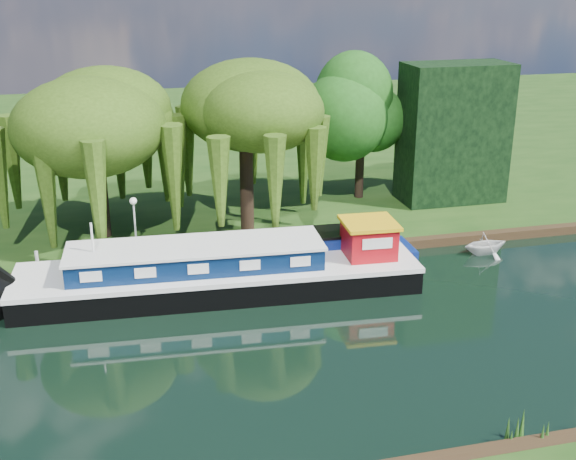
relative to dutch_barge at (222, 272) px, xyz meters
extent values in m
plane|color=black|center=(-3.99, -5.30, -0.92)|extent=(120.00, 120.00, 0.00)
cube|color=#16360E|center=(-3.99, 28.70, -0.69)|extent=(120.00, 52.00, 0.45)
cube|color=black|center=(-0.15, 0.01, -0.48)|extent=(17.64, 4.86, 1.16)
cube|color=silver|center=(-0.15, 0.01, 0.20)|extent=(17.75, 4.94, 0.21)
cube|color=#071C3F|center=(-1.12, 0.06, 0.77)|extent=(10.96, 3.40, 0.92)
cube|color=silver|center=(-1.12, 0.06, 1.29)|extent=(11.17, 3.61, 0.12)
cube|color=#A00B12|center=(6.63, -0.38, 1.04)|extent=(2.25, 2.25, 1.45)
cube|color=gold|center=(6.63, -0.38, 1.85)|extent=(2.51, 2.51, 0.16)
cylinder|color=silver|center=(-5.38, 0.31, 1.48)|extent=(0.10, 0.10, 2.33)
cube|color=navy|center=(2.49, 1.45, -0.54)|extent=(13.85, 2.64, 1.03)
cube|color=navy|center=(2.49, 1.45, 0.41)|extent=(9.70, 1.97, 0.86)
cube|color=black|center=(2.49, 1.45, 0.90)|extent=(9.81, 2.08, 0.11)
cube|color=silver|center=(-1.15, 0.65, 0.45)|extent=(0.69, 0.07, 0.37)
cube|color=silver|center=(1.26, 0.59, 0.45)|extent=(0.69, 0.07, 0.37)
cube|color=silver|center=(3.68, 0.53, 0.45)|extent=(0.69, 0.07, 0.37)
cube|color=silver|center=(6.09, 0.47, 0.45)|extent=(0.69, 0.07, 0.37)
imported|color=silver|center=(13.43, 1.22, -0.92)|extent=(2.52, 2.22, 1.24)
cylinder|color=black|center=(-5.02, 7.19, 1.92)|extent=(0.62, 0.62, 4.78)
ellipsoid|color=#29450E|center=(-5.02, 7.19, 5.38)|extent=(6.68, 6.68, 4.31)
cylinder|color=black|center=(2.33, 6.35, 1.90)|extent=(0.67, 0.67, 4.73)
ellipsoid|color=#29450E|center=(2.33, 6.35, 5.31)|extent=(6.46, 6.46, 4.17)
cylinder|color=black|center=(9.94, 10.39, 2.36)|extent=(0.53, 0.53, 5.66)
ellipsoid|color=#184511|center=(9.94, 10.39, 4.68)|extent=(4.53, 4.53, 4.53)
cube|color=black|center=(15.01, 8.70, 3.53)|extent=(6.00, 3.00, 8.00)
cylinder|color=silver|center=(-3.49, 5.20, 0.63)|extent=(0.10, 0.10, 2.20)
sphere|color=white|center=(-3.49, 5.20, 1.91)|extent=(0.36, 0.36, 0.36)
cylinder|color=silver|center=(-7.99, 3.10, 0.03)|extent=(0.16, 0.16, 1.00)
cylinder|color=silver|center=(-0.99, 3.10, 0.03)|extent=(0.16, 0.16, 1.00)
cylinder|color=silver|center=(5.01, 3.10, 0.03)|extent=(0.16, 0.16, 1.00)
cone|color=#234A13|center=(7.01, -13.00, -0.37)|extent=(1.20, 1.20, 1.10)
camera|label=1|loc=(-4.19, -28.95, 12.62)|focal=45.00mm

